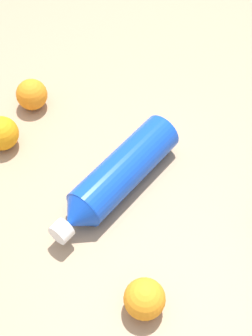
{
  "coord_description": "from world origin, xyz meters",
  "views": [
    {
      "loc": [
        0.48,
        -0.23,
        0.78
      ],
      "look_at": [
        -0.03,
        0.0,
        0.04
      ],
      "focal_mm": 52.41,
      "sensor_mm": 36.0,
      "label": 1
    }
  ],
  "objects_px": {
    "orange_0": "(1,133)",
    "orange_3": "(145,299)",
    "orange_2": "(32,95)",
    "water_bottle": "(118,176)"
  },
  "relations": [
    {
      "from": "orange_2",
      "to": "orange_0",
      "type": "bearing_deg",
      "value": -47.33
    },
    {
      "from": "water_bottle",
      "to": "orange_0",
      "type": "xyz_separation_m",
      "value": [
        -0.2,
        -0.17,
        -0.0
      ]
    },
    {
      "from": "orange_0",
      "to": "orange_3",
      "type": "height_order",
      "value": "orange_0"
    },
    {
      "from": "orange_0",
      "to": "orange_3",
      "type": "relative_size",
      "value": 1.03
    },
    {
      "from": "water_bottle",
      "to": "orange_2",
      "type": "xyz_separation_m",
      "value": [
        -0.28,
        -0.08,
        -0.01
      ]
    },
    {
      "from": "water_bottle",
      "to": "orange_3",
      "type": "height_order",
      "value": "water_bottle"
    },
    {
      "from": "orange_0",
      "to": "orange_2",
      "type": "distance_m",
      "value": 0.12
    },
    {
      "from": "water_bottle",
      "to": "orange_3",
      "type": "bearing_deg",
      "value": 49.65
    },
    {
      "from": "orange_2",
      "to": "water_bottle",
      "type": "bearing_deg",
      "value": 15.84
    },
    {
      "from": "water_bottle",
      "to": "orange_3",
      "type": "relative_size",
      "value": 4.49
    }
  ]
}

